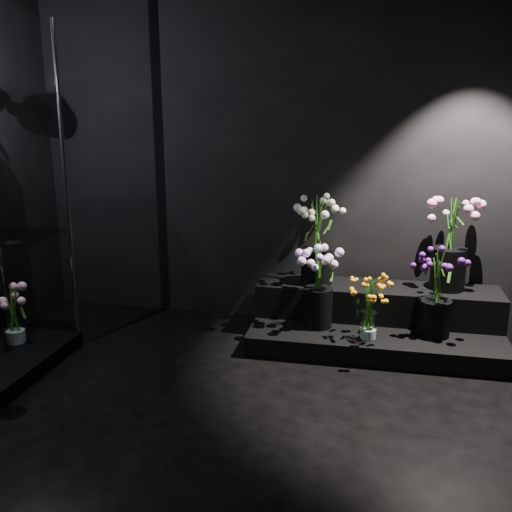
# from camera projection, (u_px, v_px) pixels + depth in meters

# --- Properties ---
(floor) EXTENTS (4.00, 4.00, 0.00)m
(floor) POSITION_uv_depth(u_px,v_px,m) (203.00, 438.00, 3.24)
(floor) COLOR black
(floor) RESTS_ON ground
(wall_back) EXTENTS (4.00, 0.00, 4.00)m
(wall_back) POSITION_uv_depth(u_px,v_px,m) (268.00, 159.00, 4.78)
(wall_back) COLOR black
(wall_back) RESTS_ON floor
(display_riser) EXTENTS (1.92, 0.85, 0.43)m
(display_riser) POSITION_uv_depth(u_px,v_px,m) (376.00, 320.00, 4.54)
(display_riser) COLOR black
(display_riser) RESTS_ON floor
(bouquet_orange_bells) EXTENTS (0.37, 0.37, 0.46)m
(bouquet_orange_bells) POSITION_uv_depth(u_px,v_px,m) (369.00, 307.00, 4.17)
(bouquet_orange_bells) COLOR white
(bouquet_orange_bells) RESTS_ON display_riser
(bouquet_lilac) EXTENTS (0.41, 0.41, 0.63)m
(bouquet_lilac) POSITION_uv_depth(u_px,v_px,m) (319.00, 280.00, 4.37)
(bouquet_lilac) COLOR black
(bouquet_lilac) RESTS_ON display_riser
(bouquet_purple) EXTENTS (0.39, 0.39, 0.67)m
(bouquet_purple) POSITION_uv_depth(u_px,v_px,m) (436.00, 289.00, 4.20)
(bouquet_purple) COLOR black
(bouquet_purple) RESTS_ON display_riser
(bouquet_cream_roses) EXTENTS (0.47, 0.47, 0.70)m
(bouquet_cream_roses) POSITION_uv_depth(u_px,v_px,m) (317.00, 235.00, 4.55)
(bouquet_cream_roses) COLOR black
(bouquet_cream_roses) RESTS_ON display_riser
(bouquet_pink_roses) EXTENTS (0.44, 0.44, 0.71)m
(bouquet_pink_roses) POSITION_uv_depth(u_px,v_px,m) (451.00, 239.00, 4.41)
(bouquet_pink_roses) COLOR black
(bouquet_pink_roses) RESTS_ON display_riser
(bouquet_case_base_pink) EXTENTS (0.39, 0.39, 0.46)m
(bouquet_case_base_pink) POSITION_uv_depth(u_px,v_px,m) (13.00, 311.00, 4.22)
(bouquet_case_base_pink) COLOR white
(bouquet_case_base_pink) RESTS_ON display_case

